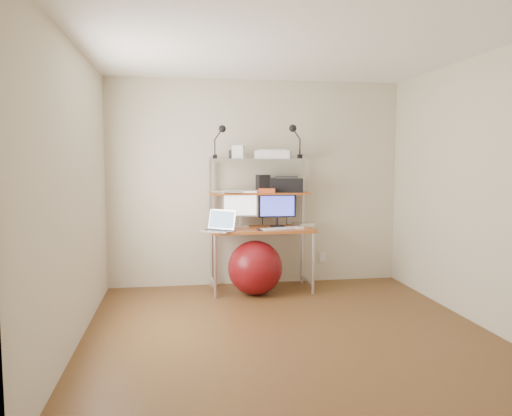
{
  "coord_description": "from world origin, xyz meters",
  "views": [
    {
      "loc": [
        -0.96,
        -4.26,
        1.53
      ],
      "look_at": [
        -0.11,
        1.15,
        1.01
      ],
      "focal_mm": 35.0,
      "sensor_mm": 36.0,
      "label": 1
    }
  ],
  "objects_px": {
    "monitor_silver": "(240,206)",
    "exercise_ball": "(255,268)",
    "monitor_black": "(277,208)",
    "printer": "(286,185)",
    "laptop": "(220,226)"
  },
  "relations": [
    {
      "from": "exercise_ball",
      "to": "laptop",
      "type": "bearing_deg",
      "value": 175.74
    },
    {
      "from": "monitor_black",
      "to": "exercise_ball",
      "type": "height_order",
      "value": "monitor_black"
    },
    {
      "from": "monitor_silver",
      "to": "monitor_black",
      "type": "relative_size",
      "value": 1.04
    },
    {
      "from": "monitor_silver",
      "to": "exercise_ball",
      "type": "distance_m",
      "value": 0.77
    },
    {
      "from": "printer",
      "to": "monitor_silver",
      "type": "bearing_deg",
      "value": -165.64
    },
    {
      "from": "printer",
      "to": "exercise_ball",
      "type": "height_order",
      "value": "printer"
    },
    {
      "from": "laptop",
      "to": "printer",
      "type": "height_order",
      "value": "printer"
    },
    {
      "from": "monitor_silver",
      "to": "printer",
      "type": "distance_m",
      "value": 0.62
    },
    {
      "from": "monitor_silver",
      "to": "monitor_black",
      "type": "height_order",
      "value": "monitor_silver"
    },
    {
      "from": "monitor_silver",
      "to": "printer",
      "type": "bearing_deg",
      "value": 4.93
    },
    {
      "from": "monitor_black",
      "to": "exercise_ball",
      "type": "relative_size",
      "value": 0.73
    },
    {
      "from": "printer",
      "to": "monitor_black",
      "type": "bearing_deg",
      "value": -136.96
    },
    {
      "from": "laptop",
      "to": "exercise_ball",
      "type": "relative_size",
      "value": 0.69
    },
    {
      "from": "monitor_black",
      "to": "monitor_silver",
      "type": "bearing_deg",
      "value": 173.35
    },
    {
      "from": "monitor_silver",
      "to": "monitor_black",
      "type": "xyz_separation_m",
      "value": [
        0.44,
        -0.06,
        -0.03
      ]
    }
  ]
}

